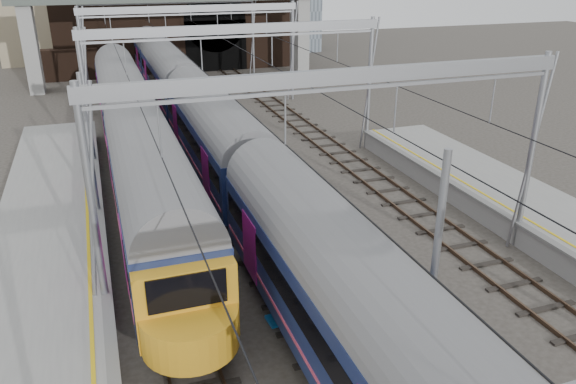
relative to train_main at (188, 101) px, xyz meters
name	(u,v)px	position (x,y,z in m)	size (l,w,h in m)	color
tracks	(278,206)	(2.00, -12.72, -2.50)	(14.40, 80.00, 0.22)	#4C3828
overhead_line	(240,50)	(2.00, -6.23, 4.05)	(16.80, 80.00, 8.00)	gray
retaining_wall	(179,29)	(3.40, 24.21, 1.81)	(28.00, 2.75, 9.00)	black
overbridge	(172,4)	(2.00, 18.28, 4.75)	(28.00, 3.00, 9.25)	gray
train_main	(188,101)	(0.00, 0.00, 0.00)	(2.85, 65.92, 4.89)	black
train_second	(133,131)	(-4.00, -6.17, 0.05)	(2.94, 34.02, 5.01)	black
equip_cover_a	(281,319)	(-0.77, -21.52, -2.46)	(0.95, 0.67, 0.11)	blue
equip_cover_b	(373,296)	(2.76, -21.27, -2.47)	(0.84, 0.59, 0.10)	blue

